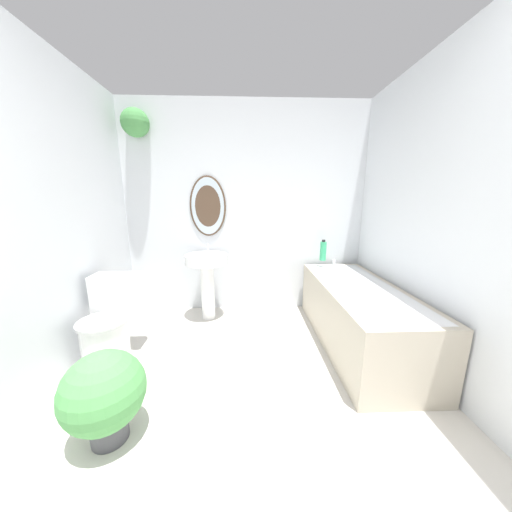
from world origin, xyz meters
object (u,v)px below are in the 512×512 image
object	(u,v)px
toilet	(110,325)
pedestal_sink	(207,272)
potted_plant	(105,393)
bathtub	(358,314)
shampoo_bottle	(323,251)

from	to	relation	value
toilet	pedestal_sink	bearing A→B (deg)	48.84
pedestal_sink	potted_plant	size ratio (longest dim) A/B	1.59
toilet	potted_plant	size ratio (longest dim) A/B	1.32
bathtub	potted_plant	size ratio (longest dim) A/B	3.09
pedestal_sink	shampoo_bottle	bearing A→B (deg)	3.92
toilet	shampoo_bottle	world-z (taller)	shampoo_bottle
bathtub	potted_plant	xyz separation A→B (m)	(-1.81, -0.93, 0.00)
bathtub	shampoo_bottle	xyz separation A→B (m)	(-0.15, 0.69, 0.46)
toilet	pedestal_sink	xyz separation A→B (m)	(0.69, 0.78, 0.22)
toilet	potted_plant	xyz separation A→B (m)	(0.34, -0.74, -0.02)
toilet	potted_plant	distance (m)	0.82
shampoo_bottle	potted_plant	xyz separation A→B (m)	(-1.66, -1.62, -0.46)
toilet	potted_plant	world-z (taller)	toilet
bathtub	shampoo_bottle	distance (m)	0.84
pedestal_sink	shampoo_bottle	xyz separation A→B (m)	(1.32, 0.09, 0.21)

